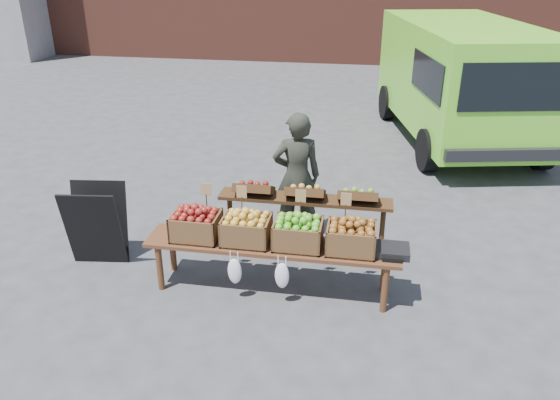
% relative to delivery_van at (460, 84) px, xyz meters
% --- Properties ---
extents(ground, '(80.00, 80.00, 0.00)m').
position_rel_delivery_van_xyz_m(ground, '(-2.58, -5.79, -1.09)').
color(ground, '#424244').
extents(delivery_van, '(3.22, 5.25, 2.19)m').
position_rel_delivery_van_xyz_m(delivery_van, '(0.00, 0.00, 0.00)').
color(delivery_van, '#70DF2F').
rests_on(delivery_van, ground).
extents(vendor, '(0.68, 0.53, 1.65)m').
position_rel_delivery_van_xyz_m(vendor, '(-2.45, -4.33, -0.27)').
color(vendor, '#272A20').
rests_on(vendor, ground).
extents(chalkboard_sign, '(0.68, 0.43, 0.98)m').
position_rel_delivery_van_xyz_m(chalkboard_sign, '(-4.64, -5.36, -0.61)').
color(chalkboard_sign, black).
rests_on(chalkboard_sign, ground).
extents(back_table, '(2.10, 0.44, 1.04)m').
position_rel_delivery_van_xyz_m(back_table, '(-2.27, -4.87, -0.57)').
color(back_table, '#3D2511').
rests_on(back_table, ground).
extents(display_bench, '(2.70, 0.56, 0.57)m').
position_rel_delivery_van_xyz_m(display_bench, '(-2.53, -5.59, -0.81)').
color(display_bench, '#512D18').
rests_on(display_bench, ground).
extents(crate_golden_apples, '(0.50, 0.40, 0.28)m').
position_rel_delivery_van_xyz_m(crate_golden_apples, '(-3.35, -5.59, -0.38)').
color(crate_golden_apples, maroon).
rests_on(crate_golden_apples, display_bench).
extents(crate_russet_pears, '(0.50, 0.40, 0.28)m').
position_rel_delivery_van_xyz_m(crate_russet_pears, '(-2.80, -5.59, -0.38)').
color(crate_russet_pears, gold).
rests_on(crate_russet_pears, display_bench).
extents(crate_red_apples, '(0.50, 0.40, 0.28)m').
position_rel_delivery_van_xyz_m(crate_red_apples, '(-2.25, -5.59, -0.38)').
color(crate_red_apples, '#479B26').
rests_on(crate_red_apples, display_bench).
extents(crate_green_apples, '(0.50, 0.40, 0.28)m').
position_rel_delivery_van_xyz_m(crate_green_apples, '(-1.70, -5.59, -0.38)').
color(crate_green_apples, brown).
rests_on(crate_green_apples, display_bench).
extents(weighing_scale, '(0.34, 0.30, 0.08)m').
position_rel_delivery_van_xyz_m(weighing_scale, '(-1.28, -5.59, -0.48)').
color(weighing_scale, black).
rests_on(weighing_scale, display_bench).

